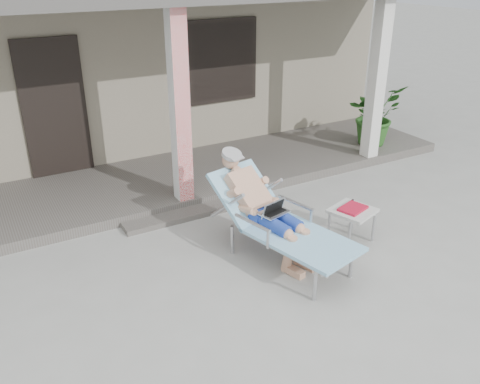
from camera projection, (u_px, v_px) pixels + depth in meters
ground at (263, 281)px, 5.67m from camera, size 60.00×60.00×0.00m
house at (93, 47)px, 10.11m from camera, size 10.40×5.40×3.30m
porch_deck at (163, 182)px, 8.01m from camera, size 10.00×2.00×0.15m
porch_step at (193, 213)px, 7.12m from camera, size 2.00×0.30×0.07m
lounger at (272, 196)px, 5.86m from camera, size 1.15×2.02×1.27m
side_table at (352, 212)px, 6.39m from camera, size 0.62×0.62×0.44m
potted_palm at (374, 115)px, 9.21m from camera, size 1.10×1.00×1.08m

